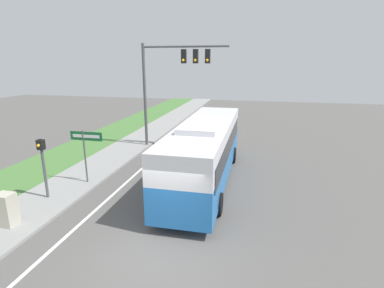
# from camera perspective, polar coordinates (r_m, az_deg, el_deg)

# --- Properties ---
(ground_plane) EXTENTS (80.00, 80.00, 0.00)m
(ground_plane) POSITION_cam_1_polar(r_m,az_deg,el_deg) (10.45, -5.84, -19.81)
(ground_plane) COLOR #565451
(sidewalk) EXTENTS (2.80, 80.00, 0.12)m
(sidewalk) POSITION_cam_1_polar(r_m,az_deg,el_deg) (13.49, -32.49, -13.37)
(sidewalk) COLOR gray
(sidewalk) RESTS_ON ground_plane
(lane_divider_near) EXTENTS (0.14, 30.00, 0.01)m
(lane_divider_near) POSITION_cam_1_polar(r_m,az_deg,el_deg) (11.94, -23.18, -16.18)
(lane_divider_near) COLOR silver
(lane_divider_near) RESTS_ON ground_plane
(bus) EXTENTS (2.60, 10.80, 3.29)m
(bus) POSITION_cam_1_polar(r_m,az_deg,el_deg) (15.11, 2.55, -0.78)
(bus) COLOR #236BB7
(bus) RESTS_ON ground_plane
(signal_gantry) EXTENTS (5.94, 0.41, 7.20)m
(signal_gantry) POSITION_cam_1_polar(r_m,az_deg,el_deg) (20.84, -4.06, 13.32)
(signal_gantry) COLOR #4C4C51
(signal_gantry) RESTS_ON ground_plane
(pedestrian_signal) EXTENTS (0.28, 0.34, 2.79)m
(pedestrian_signal) POSITION_cam_1_polar(r_m,az_deg,el_deg) (14.55, -26.56, -2.58)
(pedestrian_signal) COLOR #4C4C51
(pedestrian_signal) RESTS_ON ground_plane
(street_sign) EXTENTS (1.69, 0.08, 2.78)m
(street_sign) POSITION_cam_1_polar(r_m,az_deg,el_deg) (15.58, -19.58, -0.27)
(street_sign) COLOR #4C4C51
(street_sign) RESTS_ON ground_plane
(utility_cabinet) EXTENTS (0.62, 0.55, 1.25)m
(utility_cabinet) POSITION_cam_1_polar(r_m,az_deg,el_deg) (13.21, -31.86, -10.56)
(utility_cabinet) COLOR #B7B29E
(utility_cabinet) RESTS_ON sidewalk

